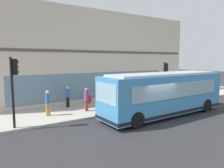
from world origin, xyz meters
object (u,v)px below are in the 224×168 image
(pedestrian_near_building_entrance, at_px, (48,101))
(pedestrian_by_light_pole, at_px, (68,95))
(pedestrian_near_hydrant, at_px, (86,98))
(traffic_light_near_corner, at_px, (165,74))
(fire_hydrant, at_px, (90,99))
(newspaper_vending_box, at_px, (126,96))
(traffic_light_down_block, at_px, (14,79))
(city_bus_nearside, at_px, (165,94))

(pedestrian_near_building_entrance, xyz_separation_m, pedestrian_by_light_pole, (1.72, -2.07, -0.03))
(pedestrian_by_light_pole, relative_size, pedestrian_near_hydrant, 0.98)
(traffic_light_near_corner, relative_size, fire_hydrant, 4.93)
(newspaper_vending_box, bearing_deg, traffic_light_down_block, 106.21)
(pedestrian_by_light_pole, xyz_separation_m, newspaper_vending_box, (-0.37, -5.58, -0.54))
(traffic_light_near_corner, distance_m, traffic_light_down_block, 12.27)
(pedestrian_near_building_entrance, height_order, pedestrian_near_hydrant, pedestrian_near_building_entrance)
(pedestrian_by_light_pole, height_order, pedestrian_near_hydrant, pedestrian_near_hydrant)
(city_bus_nearside, xyz_separation_m, traffic_light_near_corner, (2.56, -2.76, 1.14))
(traffic_light_down_block, relative_size, newspaper_vending_box, 4.46)
(city_bus_nearside, xyz_separation_m, pedestrian_near_hydrant, (3.61, 4.47, -0.39))
(traffic_light_near_corner, distance_m, pedestrian_near_hydrant, 7.47)
(traffic_light_down_block, relative_size, pedestrian_by_light_pole, 2.33)
(fire_hydrant, bearing_deg, pedestrian_by_light_pole, 100.25)
(city_bus_nearside, relative_size, pedestrian_near_building_entrance, 5.71)
(traffic_light_near_corner, xyz_separation_m, pedestrian_by_light_pole, (2.97, 7.99, -1.55))
(pedestrian_near_hydrant, height_order, newspaper_vending_box, pedestrian_near_hydrant)
(city_bus_nearside, distance_m, newspaper_vending_box, 5.26)
(pedestrian_near_building_entrance, relative_size, newspaper_vending_box, 1.96)
(city_bus_nearside, relative_size, newspaper_vending_box, 11.20)
(pedestrian_by_light_pole, distance_m, newspaper_vending_box, 5.62)
(traffic_light_down_block, xyz_separation_m, fire_hydrant, (3.62, -6.44, -2.43))
(pedestrian_near_hydrant, bearing_deg, city_bus_nearside, -128.90)
(pedestrian_near_hydrant, relative_size, newspaper_vending_box, 1.94)
(fire_hydrant, distance_m, pedestrian_by_light_pole, 2.29)
(pedestrian_by_light_pole, bearing_deg, fire_hydrant, -79.75)
(traffic_light_down_block, bearing_deg, newspaper_vending_box, -73.79)
(traffic_light_near_corner, xyz_separation_m, traffic_light_down_block, (-0.26, 12.26, 0.25))
(pedestrian_by_light_pole, relative_size, newspaper_vending_box, 1.91)
(city_bus_nearside, xyz_separation_m, traffic_light_down_block, (2.30, 9.50, 1.39))
(traffic_light_down_block, distance_m, fire_hydrant, 7.78)
(pedestrian_near_hydrant, xyz_separation_m, newspaper_vending_box, (1.55, -4.83, -0.56))
(pedestrian_near_hydrant, bearing_deg, pedestrian_near_building_entrance, 85.89)
(pedestrian_near_building_entrance, bearing_deg, traffic_light_down_block, 124.50)
(newspaper_vending_box, bearing_deg, traffic_light_near_corner, -137.17)
(traffic_light_near_corner, bearing_deg, pedestrian_by_light_pole, 69.64)
(pedestrian_near_building_entrance, bearing_deg, traffic_light_near_corner, -97.08)
(city_bus_nearside, bearing_deg, pedestrian_near_building_entrance, 62.42)
(city_bus_nearside, height_order, pedestrian_by_light_pole, city_bus_nearside)
(fire_hydrant, bearing_deg, pedestrian_near_hydrant, 148.54)
(fire_hydrant, xyz_separation_m, pedestrian_by_light_pole, (-0.39, 2.17, 0.63))
(traffic_light_near_corner, relative_size, pedestrian_near_building_entrance, 2.07)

